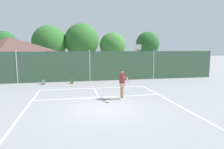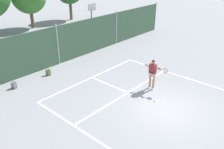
{
  "view_description": "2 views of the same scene",
  "coord_description": "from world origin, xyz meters",
  "px_view_note": "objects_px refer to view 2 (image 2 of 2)",
  "views": [
    {
      "loc": [
        -1.64,
        -10.02,
        3.19
      ],
      "look_at": [
        1.46,
        5.43,
        1.06
      ],
      "focal_mm": 31.94,
      "sensor_mm": 36.0,
      "label": 1
    },
    {
      "loc": [
        -9.58,
        -4.86,
        6.99
      ],
      "look_at": [
        -0.54,
        3.23,
        1.14
      ],
      "focal_mm": 38.04,
      "sensor_mm": 36.0,
      "label": 2
    }
  ],
  "objects_px": {
    "backpack_grey": "(14,85)",
    "basketball_hoop": "(92,17)",
    "tennis_player": "(153,72)",
    "tennis_ball": "(154,101)",
    "backpack_olive": "(48,72)"
  },
  "relations": [
    {
      "from": "tennis_ball",
      "to": "backpack_olive",
      "type": "height_order",
      "value": "backpack_olive"
    },
    {
      "from": "backpack_grey",
      "to": "basketball_hoop",
      "type": "bearing_deg",
      "value": 17.69
    },
    {
      "from": "backpack_grey",
      "to": "backpack_olive",
      "type": "height_order",
      "value": "same"
    },
    {
      "from": "basketball_hoop",
      "to": "backpack_olive",
      "type": "relative_size",
      "value": 7.67
    },
    {
      "from": "basketball_hoop",
      "to": "backpack_olive",
      "type": "xyz_separation_m",
      "value": [
        -7.09,
        -3.03,
        -2.12
      ]
    },
    {
      "from": "tennis_ball",
      "to": "backpack_grey",
      "type": "xyz_separation_m",
      "value": [
        -4.37,
        7.16,
        0.16
      ]
    },
    {
      "from": "tennis_player",
      "to": "tennis_ball",
      "type": "bearing_deg",
      "value": -140.27
    },
    {
      "from": "tennis_player",
      "to": "backpack_grey",
      "type": "distance_m",
      "value": 8.36
    },
    {
      "from": "basketball_hoop",
      "to": "tennis_player",
      "type": "relative_size",
      "value": 1.91
    },
    {
      "from": "tennis_ball",
      "to": "backpack_olive",
      "type": "xyz_separation_m",
      "value": [
        -1.93,
        7.16,
        0.16
      ]
    },
    {
      "from": "basketball_hoop",
      "to": "tennis_ball",
      "type": "bearing_deg",
      "value": -116.82
    },
    {
      "from": "tennis_player",
      "to": "backpack_olive",
      "type": "distance_m",
      "value": 7.0
    },
    {
      "from": "basketball_hoop",
      "to": "backpack_grey",
      "type": "bearing_deg",
      "value": -162.31
    },
    {
      "from": "backpack_grey",
      "to": "tennis_player",
      "type": "bearing_deg",
      "value": -48.51
    },
    {
      "from": "tennis_player",
      "to": "backpack_olive",
      "type": "bearing_deg",
      "value": 116.19
    }
  ]
}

